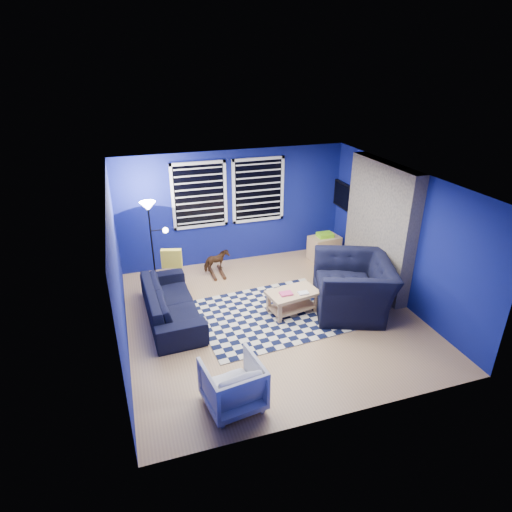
{
  "coord_description": "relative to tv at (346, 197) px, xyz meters",
  "views": [
    {
      "loc": [
        -2.26,
        -6.13,
        4.23
      ],
      "look_at": [
        -0.2,
        0.3,
        1.08
      ],
      "focal_mm": 30.0,
      "sensor_mm": 36.0,
      "label": 1
    }
  ],
  "objects": [
    {
      "name": "armchair_bent",
      "position": [
        -3.66,
        -3.88,
        -1.06
      ],
      "size": [
        0.83,
        0.85,
        0.68
      ],
      "primitive_type": "imported",
      "rotation": [
        0.0,
        0.0,
        3.29
      ],
      "color": "gray",
      "rests_on": "floor"
    },
    {
      "name": "tv",
      "position": [
        0.0,
        0.0,
        0.0
      ],
      "size": [
        0.07,
        1.0,
        0.58
      ],
      "color": "black",
      "rests_on": "wall_right"
    },
    {
      "name": "sofa",
      "position": [
        -4.15,
        -1.51,
        -1.09
      ],
      "size": [
        2.15,
        0.92,
        0.62
      ],
      "primitive_type": "imported",
      "rotation": [
        0.0,
        0.0,
        1.61
      ],
      "color": "black",
      "rests_on": "floor"
    },
    {
      "name": "throw_pillow",
      "position": [
        -4.0,
        -0.74,
        -0.6
      ],
      "size": [
        0.4,
        0.21,
        0.36
      ],
      "primitive_type": "cube",
      "rotation": [
        0.0,
        0.0,
        -0.26
      ],
      "color": "yellow",
      "rests_on": "sofa"
    },
    {
      "name": "coffee_table",
      "position": [
        -2.05,
        -2.0,
        -1.09
      ],
      "size": [
        0.97,
        0.66,
        0.45
      ],
      "rotation": [
        0.0,
        0.0,
        0.16
      ],
      "color": "tan",
      "rests_on": "rug"
    },
    {
      "name": "rocking_horse",
      "position": [
        -3.01,
        -0.11,
        -1.1
      ],
      "size": [
        0.42,
        0.6,
        0.46
      ],
      "primitive_type": "imported",
      "rotation": [
        0.0,
        0.0,
        1.92
      ],
      "color": "#452416",
      "rests_on": "floor"
    },
    {
      "name": "wall_left",
      "position": [
        -4.95,
        -2.0,
        -0.15
      ],
      "size": [
        0.0,
        5.0,
        5.0
      ],
      "primitive_type": "plane",
      "rotation": [
        1.57,
        0.0,
        1.57
      ],
      "color": "navy",
      "rests_on": "floor"
    },
    {
      "name": "fireplace",
      "position": [
        -0.09,
        -1.5,
        -0.2
      ],
      "size": [
        0.65,
        2.0,
        2.5
      ],
      "color": "gray",
      "rests_on": "floor"
    },
    {
      "name": "rug",
      "position": [
        -2.48,
        -1.97,
        -1.39
      ],
      "size": [
        2.65,
        2.19,
        0.02
      ],
      "primitive_type": "cube",
      "rotation": [
        0.0,
        0.0,
        0.08
      ],
      "color": "black",
      "rests_on": "floor"
    },
    {
      "name": "wall_back",
      "position": [
        -2.45,
        0.5,
        -0.15
      ],
      "size": [
        5.0,
        0.0,
        5.0
      ],
      "primitive_type": "plane",
      "rotation": [
        1.57,
        0.0,
        0.0
      ],
      "color": "navy",
      "rests_on": "floor"
    },
    {
      "name": "window_left",
      "position": [
        -3.2,
        0.46,
        0.2
      ],
      "size": [
        1.17,
        0.06,
        1.42
      ],
      "color": "black",
      "rests_on": "wall_back"
    },
    {
      "name": "armchair_big",
      "position": [
        -0.97,
        -2.23,
        -0.92
      ],
      "size": [
        1.83,
        1.72,
        0.97
      ],
      "primitive_type": "imported",
      "rotation": [
        0.0,
        0.0,
        -1.91
      ],
      "color": "black",
      "rests_on": "floor"
    },
    {
      "name": "wall_right",
      "position": [
        0.05,
        -2.0,
        -0.15
      ],
      "size": [
        0.0,
        5.0,
        5.0
      ],
      "primitive_type": "plane",
      "rotation": [
        1.57,
        0.0,
        -1.57
      ],
      "color": "navy",
      "rests_on": "floor"
    },
    {
      "name": "window_right",
      "position": [
        -1.9,
        0.46,
        0.2
      ],
      "size": [
        1.17,
        0.06,
        1.42
      ],
      "color": "black",
      "rests_on": "wall_back"
    },
    {
      "name": "cabinet",
      "position": [
        -0.5,
        -0.11,
        -1.12
      ],
      "size": [
        0.71,
        0.52,
        0.64
      ],
      "rotation": [
        0.0,
        0.0,
        0.13
      ],
      "color": "tan",
      "rests_on": "floor"
    },
    {
      "name": "ceiling",
      "position": [
        -2.45,
        -2.0,
        1.1
      ],
      "size": [
        5.0,
        5.0,
        0.0
      ],
      "primitive_type": "plane",
      "rotation": [
        3.14,
        0.0,
        0.0
      ],
      "color": "white",
      "rests_on": "wall_back"
    },
    {
      "name": "floor_lamp",
      "position": [
        -4.28,
        -0.21,
        0.05
      ],
      "size": [
        0.48,
        0.3,
        1.77
      ],
      "color": "black",
      "rests_on": "floor"
    },
    {
      "name": "floor",
      "position": [
        -2.45,
        -2.0,
        -1.4
      ],
      "size": [
        5.0,
        5.0,
        0.0
      ],
      "primitive_type": "plane",
      "color": "tan",
      "rests_on": "ground"
    }
  ]
}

